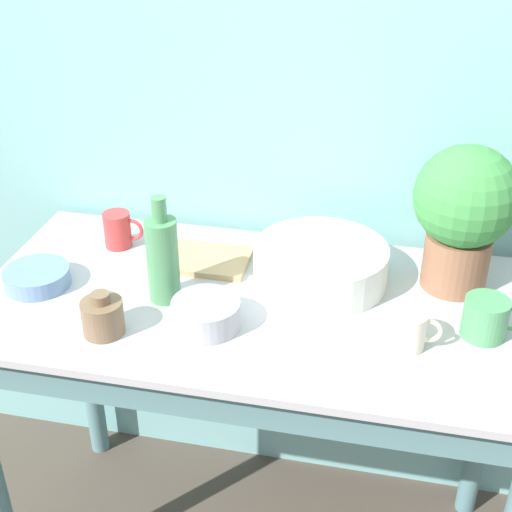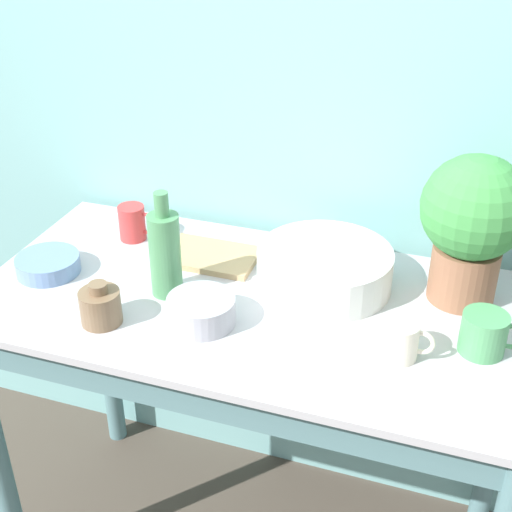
% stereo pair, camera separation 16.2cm
% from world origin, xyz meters
% --- Properties ---
extents(wall_back, '(6.00, 0.05, 2.40)m').
position_xyz_m(wall_back, '(0.00, 0.72, 1.20)').
color(wall_back, '#7AB2B2').
rests_on(wall_back, ground_plane).
extents(counter_table, '(1.33, 0.67, 0.89)m').
position_xyz_m(counter_table, '(0.00, 0.31, 0.71)').
color(counter_table, slate).
rests_on(counter_table, ground_plane).
extents(potted_plant, '(0.24, 0.24, 0.36)m').
position_xyz_m(potted_plant, '(0.45, 0.50, 1.09)').
color(potted_plant, '#8C5B42').
rests_on(potted_plant, counter_table).
extents(bowl_wash_large, '(0.33, 0.33, 0.10)m').
position_xyz_m(bowl_wash_large, '(0.14, 0.45, 0.94)').
color(bowl_wash_large, silver).
rests_on(bowl_wash_large, counter_table).
extents(bottle_tall, '(0.07, 0.07, 0.26)m').
position_xyz_m(bottle_tall, '(-0.21, 0.30, 1.00)').
color(bottle_tall, '#4C8C59').
rests_on(bottle_tall, counter_table).
extents(bottle_short, '(0.09, 0.09, 0.10)m').
position_xyz_m(bottle_short, '(-0.30, 0.14, 0.93)').
color(bottle_short, brown).
rests_on(bottle_short, counter_table).
extents(mug_green, '(0.13, 0.10, 0.09)m').
position_xyz_m(mug_green, '(0.52, 0.30, 0.93)').
color(mug_green, '#4C935B').
rests_on(mug_green, counter_table).
extents(mug_cream, '(0.11, 0.08, 0.08)m').
position_xyz_m(mug_cream, '(0.35, 0.23, 0.93)').
color(mug_cream, beige).
rests_on(mug_cream, counter_table).
extents(mug_red, '(0.11, 0.07, 0.10)m').
position_xyz_m(mug_red, '(-0.41, 0.51, 0.94)').
color(mug_red, '#C63838').
rests_on(mug_red, counter_table).
extents(bowl_small_steel, '(0.15, 0.15, 0.06)m').
position_xyz_m(bowl_small_steel, '(-0.09, 0.21, 0.92)').
color(bowl_small_steel, '#A8A8B2').
rests_on(bowl_small_steel, counter_table).
extents(bowl_small_blue, '(0.16, 0.16, 0.04)m').
position_xyz_m(bowl_small_blue, '(-0.53, 0.29, 0.91)').
color(bowl_small_blue, '#6684B2').
rests_on(bowl_small_blue, counter_table).
extents(tray_board, '(0.24, 0.16, 0.02)m').
position_xyz_m(tray_board, '(-0.17, 0.48, 0.90)').
color(tray_board, tan).
rests_on(tray_board, counter_table).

